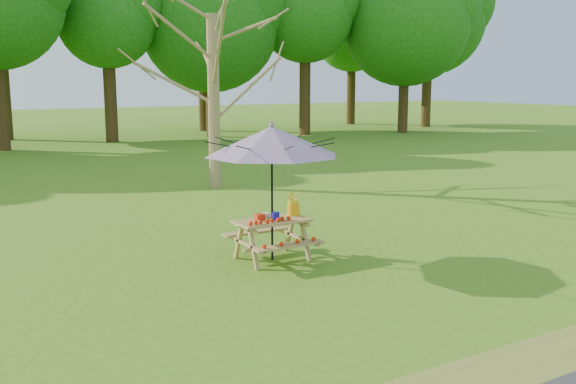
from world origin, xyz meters
TOP-DOWN VIEW (x-y plane):
  - ground at (0.00, 0.00)m, footprint 120.00×120.00m
  - picnic_table at (0.85, 2.14)m, footprint 1.20×1.32m
  - patio_umbrella at (0.85, 2.14)m, footprint 2.61×2.61m
  - produce_bins at (0.81, 2.20)m, footprint 0.35×0.40m
  - tomatoes_row at (0.70, 1.96)m, footprint 0.77×0.13m
  - flower_bucket at (1.33, 2.26)m, footprint 0.31×0.28m

SIDE VIEW (x-z plane):
  - ground at x=0.00m, z-range 0.00..0.00m
  - picnic_table at x=0.85m, z-range -0.01..0.66m
  - tomatoes_row at x=0.70m, z-range 0.67..0.74m
  - produce_bins at x=0.81m, z-range 0.66..0.79m
  - flower_bucket at x=1.33m, z-range 0.68..1.14m
  - patio_umbrella at x=0.85m, z-range 0.82..3.07m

